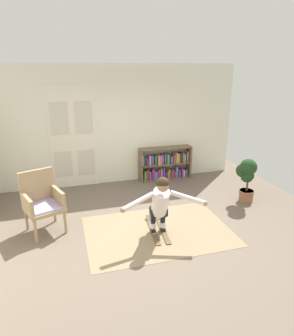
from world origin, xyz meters
name	(u,v)px	position (x,y,z in m)	size (l,w,h in m)	color
ground_plane	(150,229)	(0.00, 0.00, 0.00)	(7.20, 7.20, 0.00)	#6A5B4E
back_wall	(120,125)	(0.00, 2.60, 1.45)	(6.00, 0.10, 2.90)	silver
double_door	(73,137)	(-1.15, 2.54, 1.23)	(1.22, 0.05, 2.45)	silver
rug	(158,231)	(0.12, -0.10, 0.00)	(2.58, 1.78, 0.01)	#8A7658
bookshelf	(165,165)	(1.13, 2.39, 0.38)	(1.37, 0.30, 0.85)	brown
wicker_chair	(42,200)	(-1.84, 0.52, 0.58)	(0.77, 0.77, 1.10)	#A18660
potted_plant	(247,175)	(2.32, 0.54, 0.64)	(0.42, 0.50, 1.00)	#8C5A3F
skis_pair	(157,229)	(0.12, -0.06, 0.02)	(0.36, 0.99, 0.07)	brown
person_skier	(161,201)	(0.10, -0.27, 0.67)	(1.43, 0.70, 1.08)	white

